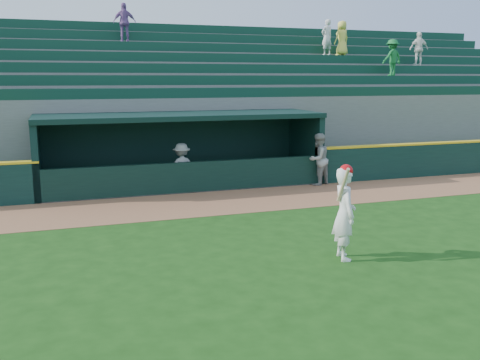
# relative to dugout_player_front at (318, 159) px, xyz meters

# --- Properties ---
(ground) EXTENTS (120.00, 120.00, 0.00)m
(ground) POSITION_rel_dugout_player_front_xyz_m (-4.45, -6.35, -0.89)
(ground) COLOR #184010
(ground) RESTS_ON ground
(warning_track) EXTENTS (40.00, 3.00, 0.01)m
(warning_track) POSITION_rel_dugout_player_front_xyz_m (-4.45, -1.45, -0.89)
(warning_track) COLOR #925B3A
(warning_track) RESTS_ON ground
(dugout_player_front) EXTENTS (1.07, 0.99, 1.78)m
(dugout_player_front) POSITION_rel_dugout_player_front_xyz_m (0.00, 0.00, 0.00)
(dugout_player_front) COLOR #9F9F9A
(dugout_player_front) RESTS_ON ground
(dugout_player_inside) EXTENTS (1.04, 0.65, 1.55)m
(dugout_player_inside) POSITION_rel_dugout_player_front_xyz_m (-4.63, 0.58, -0.11)
(dugout_player_inside) COLOR #9D9D98
(dugout_player_inside) RESTS_ON ground
(dugout) EXTENTS (9.40, 2.80, 2.46)m
(dugout) POSITION_rel_dugout_player_front_xyz_m (-4.45, 1.66, 0.47)
(dugout) COLOR slate
(dugout) RESTS_ON ground
(stands) EXTENTS (34.50, 6.25, 6.61)m
(stands) POSITION_rel_dugout_player_front_xyz_m (-4.46, 6.22, 1.50)
(stands) COLOR slate
(stands) RESTS_ON ground
(batter_at_plate) EXTENTS (0.57, 0.86, 1.96)m
(batter_at_plate) POSITION_rel_dugout_player_front_xyz_m (-3.02, -7.06, 0.08)
(batter_at_plate) COLOR white
(batter_at_plate) RESTS_ON ground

